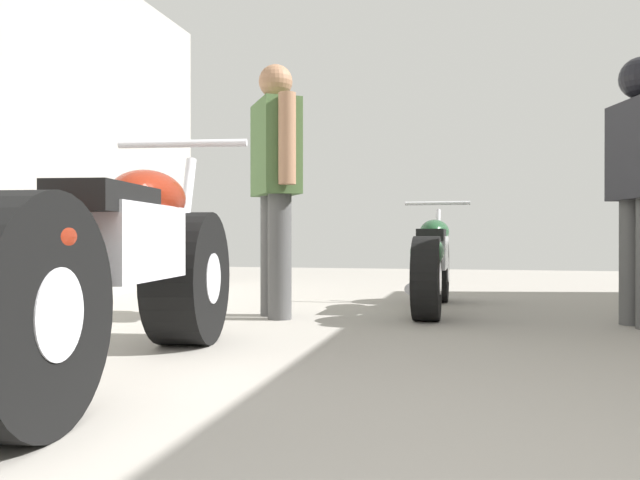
{
  "coord_description": "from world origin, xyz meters",
  "views": [
    {
      "loc": [
        0.31,
        -0.58,
        0.55
      ],
      "look_at": [
        -0.55,
        3.04,
        0.54
      ],
      "focal_mm": 35.79,
      "sensor_mm": 36.0,
      "label": 1
    }
  ],
  "objects": [
    {
      "name": "motorcycle_black_naked",
      "position": [
        0.03,
        4.27,
        0.36
      ],
      "size": [
        0.54,
        1.83,
        0.86
      ],
      "color": "black",
      "rests_on": "ground_plane"
    },
    {
      "name": "mechanic_in_blue",
      "position": [
        -1.0,
        3.62,
        0.98
      ],
      "size": [
        0.47,
        0.65,
        1.74
      ],
      "color": "#4C4C4C",
      "rests_on": "ground_plane"
    },
    {
      "name": "motorcycle_maroon_cruiser",
      "position": [
        -1.01,
        1.65,
        0.42
      ],
      "size": [
        0.69,
        2.24,
        1.04
      ],
      "color": "black",
      "rests_on": "ground_plane"
    },
    {
      "name": "ground_plane",
      "position": [
        0.0,
        3.13,
        0.0
      ],
      "size": [
        15.03,
        15.03,
        0.0
      ],
      "primitive_type": "plane",
      "color": "gray"
    }
  ]
}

